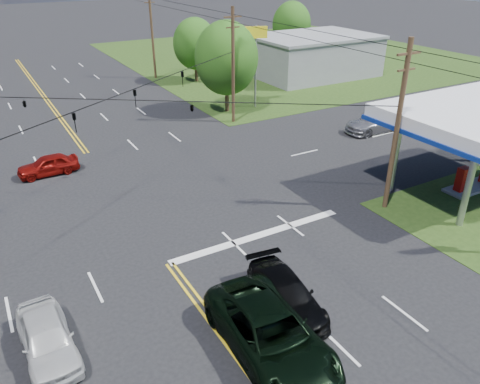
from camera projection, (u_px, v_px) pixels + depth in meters
ground at (119, 196)px, 28.33m from camera, size 280.00×280.00×0.00m
grass_ne at (288, 55)px, 68.65m from camera, size 46.00×48.00×0.03m
stop_bar at (259, 236)px, 24.38m from camera, size 10.00×0.50×0.02m
retail_ne at (312, 57)px, 56.16m from camera, size 14.00×10.00×4.40m
pole_se at (397, 126)px, 24.95m from camera, size 1.60×0.28×9.50m
pole_ne at (233, 65)px, 38.86m from camera, size 1.60×0.28×9.50m
pole_right_far at (152, 33)px, 53.43m from camera, size 1.60×0.28×10.00m
span_wire_signals at (106, 100)px, 25.62m from camera, size 26.00×18.00×1.13m
power_lines at (111, 57)px, 22.90m from camera, size 26.04×100.00×0.64m
tree_right_a at (226, 58)px, 41.64m from camera, size 5.70×5.70×8.18m
tree_right_b at (195, 44)px, 52.32m from camera, size 4.94×4.94×7.09m
tree_far_r at (292, 24)px, 64.61m from camera, size 5.32×5.32×7.63m
pickup_dkgreen at (270, 334)px, 16.84m from camera, size 3.25×6.48×1.76m
suv_black at (286, 294)px, 19.09m from camera, size 2.53×4.98×1.38m
pickup_white at (47, 338)px, 16.85m from camera, size 1.86×4.36×1.47m
sedan_red at (48, 165)px, 30.93m from camera, size 3.92×1.66×1.32m
sedan_far at (376, 122)px, 38.54m from camera, size 5.59×2.38×1.61m
polesign_ne at (256, 45)px, 42.50m from camera, size 2.04×0.84×7.49m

